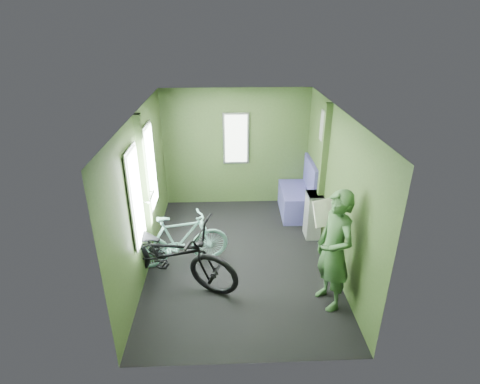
% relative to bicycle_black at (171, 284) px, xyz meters
% --- Properties ---
extents(room, '(4.00, 4.02, 2.31)m').
position_rel_bicycle_black_xyz_m(room, '(0.98, 0.64, 1.44)').
color(room, black).
rests_on(room, ground).
extents(bicycle_black, '(2.26, 1.67, 1.20)m').
position_rel_bicycle_black_xyz_m(bicycle_black, '(0.00, 0.00, 0.00)').
color(bicycle_black, black).
rests_on(bicycle_black, ground).
extents(bicycle_mint, '(1.54, 0.81, 0.92)m').
position_rel_bicycle_black_xyz_m(bicycle_mint, '(0.12, 0.46, 0.00)').
color(bicycle_mint, '#76B9AF').
rests_on(bicycle_mint, ground).
extents(passenger, '(0.56, 0.74, 1.63)m').
position_rel_bicycle_black_xyz_m(passenger, '(2.14, -0.47, 0.82)').
color(passenger, '#335930').
rests_on(passenger, ground).
extents(waste_box, '(0.24, 0.33, 0.80)m').
position_rel_bicycle_black_xyz_m(waste_box, '(2.28, 1.21, 0.40)').
color(waste_box, slate).
rests_on(waste_box, ground).
extents(bench_seat, '(0.58, 1.02, 1.06)m').
position_rel_bicycle_black_xyz_m(bench_seat, '(2.17, 2.05, 0.31)').
color(bench_seat, navy).
rests_on(bench_seat, ground).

